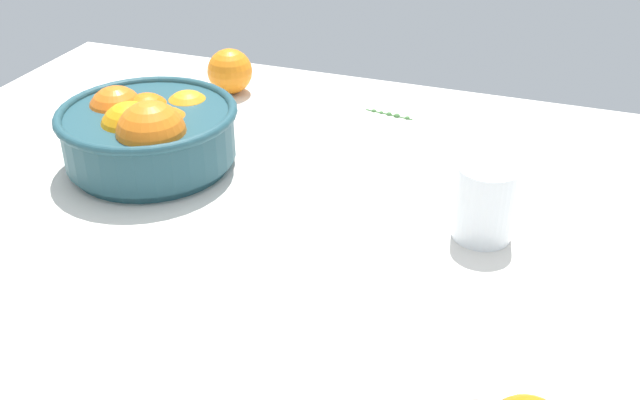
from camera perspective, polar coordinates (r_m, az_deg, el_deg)
ground_plane at (r=83.35cm, az=0.74°, el=-4.15°), size 130.11×96.72×3.00cm
fruit_bowl at (r=98.21cm, az=-12.89°, el=5.12°), size 22.96×22.96×11.31cm
juice_glass at (r=83.60cm, az=12.44°, el=-0.38°), size 6.62×6.62×8.63cm
loose_orange_3 at (r=120.07cm, az=-6.89°, el=9.72°), size 7.10×7.10×7.10cm
herb_sprig_0 at (r=112.79cm, az=5.42°, el=6.58°), size 7.54×1.62×0.99cm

